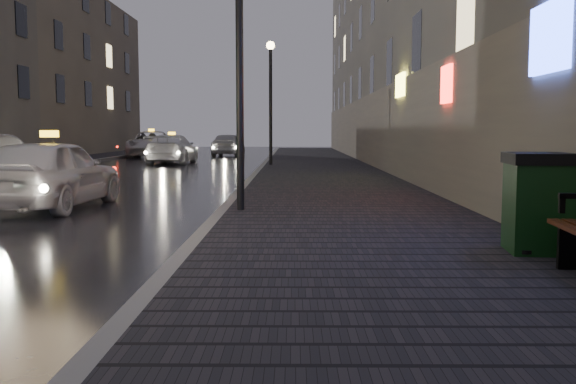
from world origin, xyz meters
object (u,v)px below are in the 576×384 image
Objects in this scene: lamp_near at (239,27)px; taxi_near at (51,173)px; car_far at (228,145)px; trash_bin at (540,202)px; taxi_far at (152,144)px; taxi_mid at (172,149)px; lamp_far at (271,87)px.

taxi_near is (-4.04, 1.34, -2.75)m from lamp_near.
car_far is (-3.19, 29.28, -2.75)m from lamp_near.
taxi_far is (-11.76, 32.05, 0.04)m from trash_bin.
lamp_near is 6.34m from trash_bin.
car_far is at bearing 96.22° from lamp_near.
taxi_far is 1.32× the size of car_far.
lamp_near is 20.80m from taxi_mid.
taxi_near reaches higher than trash_bin.
lamp_near is at bearing -90.00° from lamp_far.
taxi_far is at bearing 105.64° from lamp_near.
lamp_far is at bearing 106.66° from car_far.
car_far is at bearing -88.03° from taxi_near.
taxi_far is at bearing 123.28° from lamp_far.
taxi_mid is (-5.05, 19.99, -2.78)m from lamp_near.
lamp_far is (0.00, 16.00, 0.00)m from lamp_near.
taxi_near is at bearing 151.31° from trash_bin.
taxi_mid is 9.48m from car_far.
taxi_mid is 1.12× the size of car_far.
taxi_mid is 0.85× the size of taxi_far.
trash_bin is at bearing 105.20° from car_far.
trash_bin is 0.27× the size of car_far.
car_far is (-7.14, 33.43, -0.02)m from trash_bin.
taxi_far is (-3.78, 26.56, 0.06)m from taxi_near.
taxi_near is 0.89× the size of taxi_mid.
taxi_far is at bearing -70.11° from taxi_mid.
lamp_far reaches higher than taxi_near.
taxi_far reaches higher than taxi_mid.
taxi_near is at bearing -88.69° from taxi_far.
trash_bin is 25.76m from taxi_mid.
lamp_near is 0.91× the size of taxi_far.
taxi_far reaches higher than taxi_near.
taxi_near is 27.95m from car_far.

